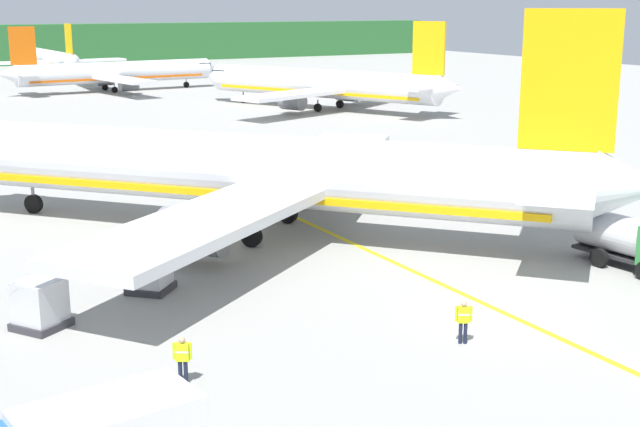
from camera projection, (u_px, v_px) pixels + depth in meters
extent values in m
cube|color=#999993|center=(134.00, 149.00, 74.92)|extent=(240.00, 320.00, 0.20)
cylinder|color=silver|center=(244.00, 169.00, 46.37)|extent=(27.00, 29.22, 3.80)
cone|color=silver|center=(632.00, 186.00, 40.09)|extent=(4.54, 4.54, 3.23)
cube|color=silver|center=(201.00, 224.00, 37.49)|extent=(15.75, 13.32, 0.50)
cylinder|color=slate|center=(194.00, 232.00, 40.86)|extent=(3.78, 3.85, 2.20)
cube|color=silver|center=(333.00, 156.00, 54.30)|extent=(14.24, 15.13, 0.50)
cylinder|color=slate|center=(290.00, 181.00, 52.63)|extent=(3.78, 3.85, 2.20)
cube|color=#F2B20C|center=(570.00, 81.00, 39.94)|extent=(3.22, 3.50, 6.50)
cube|color=silver|center=(563.00, 181.00, 41.06)|extent=(9.85, 9.36, 0.24)
cube|color=#F2B20C|center=(244.00, 188.00, 46.62)|extent=(24.44, 26.43, 0.36)
cylinder|color=black|center=(34.00, 204.00, 51.39)|extent=(1.00, 1.05, 1.10)
cylinder|color=gray|center=(33.00, 191.00, 51.20)|extent=(0.20, 0.20, 0.50)
cylinder|color=black|center=(252.00, 236.00, 44.20)|extent=(1.00, 1.05, 1.10)
cylinder|color=gray|center=(251.00, 221.00, 44.01)|extent=(0.20, 0.20, 0.50)
cylinder|color=black|center=(288.00, 214.00, 48.98)|extent=(1.00, 1.05, 1.10)
cylinder|color=gray|center=(288.00, 200.00, 48.79)|extent=(0.20, 0.20, 0.50)
cylinder|color=white|center=(320.00, 83.00, 101.40)|extent=(16.42, 29.54, 3.29)
cone|color=white|center=(214.00, 77.00, 110.80)|extent=(3.72, 3.22, 3.13)
cone|color=white|center=(450.00, 88.00, 91.72)|extent=(3.72, 3.71, 2.80)
cube|color=#192333|center=(225.00, 71.00, 109.55)|extent=(3.42, 3.08, 0.52)
cube|color=white|center=(291.00, 95.00, 94.30)|extent=(14.45, 8.56, 0.43)
cylinder|color=slate|center=(293.00, 101.00, 97.30)|extent=(2.91, 3.32, 1.91)
cube|color=white|center=(369.00, 84.00, 106.81)|extent=(13.98, 10.79, 0.43)
cylinder|color=slate|center=(347.00, 93.00, 106.06)|extent=(2.91, 3.32, 1.91)
cube|color=#F2B20C|center=(429.00, 48.00, 92.27)|extent=(1.93, 3.57, 5.63)
cube|color=white|center=(428.00, 87.00, 93.24)|extent=(9.32, 6.39, 0.21)
cube|color=#F2B20C|center=(320.00, 91.00, 101.61)|extent=(14.93, 26.66, 0.31)
cylinder|color=black|center=(243.00, 99.00, 108.70)|extent=(0.68, 0.99, 0.95)
cylinder|color=gray|center=(243.00, 93.00, 108.54)|extent=(0.17, 0.17, 0.43)
cylinder|color=black|center=(318.00, 108.00, 99.49)|extent=(0.68, 0.99, 0.95)
cylinder|color=gray|center=(318.00, 102.00, 99.32)|extent=(0.17, 0.17, 0.43)
cylinder|color=black|center=(340.00, 104.00, 103.05)|extent=(0.68, 0.99, 0.95)
cylinder|color=gray|center=(340.00, 98.00, 102.88)|extent=(0.17, 0.17, 0.43)
cylinder|color=silver|center=(117.00, 72.00, 122.44)|extent=(27.91, 4.70, 2.93)
cone|color=silver|center=(212.00, 68.00, 130.18)|extent=(2.03, 2.90, 2.79)
cone|color=silver|center=(6.00, 74.00, 114.47)|extent=(2.62, 2.65, 2.49)
cube|color=#192333|center=(201.00, 64.00, 129.14)|extent=(2.01, 2.61, 0.46)
cube|color=silver|center=(90.00, 73.00, 127.54)|extent=(4.20, 12.48, 0.39)
cylinder|color=slate|center=(105.00, 80.00, 126.75)|extent=(2.57, 1.85, 1.70)
cube|color=silver|center=(124.00, 80.00, 115.98)|extent=(5.72, 12.79, 0.39)
cylinder|color=slate|center=(129.00, 85.00, 118.65)|extent=(2.57, 1.85, 1.70)
cube|color=#D8590C|center=(23.00, 46.00, 114.86)|extent=(3.41, 0.49, 5.02)
cube|color=silver|center=(25.00, 74.00, 115.72)|extent=(2.98, 8.17, 0.19)
cube|color=#D8590C|center=(117.00, 78.00, 122.63)|extent=(25.13, 4.38, 0.28)
cylinder|color=black|center=(186.00, 85.00, 128.49)|extent=(0.86, 0.32, 0.85)
cylinder|color=gray|center=(186.00, 80.00, 128.35)|extent=(0.15, 0.15, 0.39)
cylinder|color=black|center=(105.00, 88.00, 124.02)|extent=(0.86, 0.32, 0.85)
cylinder|color=gray|center=(105.00, 83.00, 123.87)|extent=(0.15, 0.15, 0.39)
cylinder|color=black|center=(115.00, 90.00, 120.73)|extent=(0.86, 0.32, 0.85)
cylinder|color=gray|center=(114.00, 85.00, 120.58)|extent=(0.15, 0.15, 0.39)
cylinder|color=white|center=(51.00, 58.00, 154.66)|extent=(3.82, 27.04, 2.85)
cone|color=white|center=(32.00, 54.00, 166.65)|extent=(2.77, 1.89, 2.70)
cone|color=white|center=(74.00, 61.00, 142.35)|extent=(2.50, 2.48, 2.42)
cube|color=#192333|center=(34.00, 51.00, 165.12)|extent=(2.48, 1.88, 0.45)
cube|color=white|center=(14.00, 63.00, 150.11)|extent=(12.20, 4.41, 0.37)
cylinder|color=slate|center=(24.00, 67.00, 152.47)|extent=(1.73, 2.45, 1.65)
cube|color=white|center=(92.00, 60.00, 156.94)|extent=(12.37, 5.24, 0.37)
cylinder|color=slate|center=(79.00, 65.00, 157.25)|extent=(1.73, 2.45, 1.65)
cube|color=#F2B20C|center=(68.00, 39.00, 143.45)|extent=(0.39, 3.30, 4.87)
cube|color=white|center=(70.00, 60.00, 144.29)|extent=(7.87, 2.68, 0.18)
cube|color=#F2B20C|center=(51.00, 63.00, 154.84)|extent=(3.58, 24.34, 0.27)
cylinder|color=black|center=(38.00, 67.00, 163.72)|extent=(0.29, 0.83, 0.82)
cylinder|color=gray|center=(38.00, 64.00, 163.58)|extent=(0.15, 0.15, 0.37)
cylinder|color=black|center=(43.00, 72.00, 153.27)|extent=(0.29, 0.83, 0.82)
cylinder|color=gray|center=(42.00, 68.00, 153.13)|extent=(0.15, 0.15, 0.37)
cylinder|color=black|center=(65.00, 71.00, 155.21)|extent=(0.29, 0.83, 0.82)
cylinder|color=gray|center=(64.00, 67.00, 155.07)|extent=(0.15, 0.15, 0.37)
cylinder|color=silver|center=(616.00, 233.00, 41.18)|extent=(2.16, 3.81, 1.80)
cube|color=#262628|center=(630.00, 257.00, 40.69)|extent=(2.10, 5.76, 0.16)
cylinder|color=black|center=(628.00, 250.00, 42.03)|extent=(0.37, 0.92, 0.90)
cylinder|color=black|center=(599.00, 258.00, 40.82)|extent=(0.37, 0.92, 0.90)
cube|color=#333338|center=(151.00, 288.00, 37.41)|extent=(2.43, 2.43, 0.30)
cube|color=silver|center=(150.00, 269.00, 37.20)|extent=(2.15, 2.15, 1.47)
cube|color=silver|center=(161.00, 256.00, 36.94)|extent=(1.50, 1.55, 0.56)
cube|color=#333338|center=(42.00, 324.00, 33.19)|extent=(2.44, 2.44, 0.30)
cube|color=silver|center=(40.00, 301.00, 32.97)|extent=(2.16, 2.16, 1.61)
cube|color=silver|center=(28.00, 282.00, 33.06)|extent=(1.67, 1.40, 0.57)
cylinder|color=#191E33|center=(180.00, 372.00, 28.27)|extent=(0.14, 0.14, 0.81)
cylinder|color=#191E33|center=(186.00, 372.00, 28.27)|extent=(0.14, 0.14, 0.81)
cube|color=#CCE519|center=(182.00, 352.00, 28.10)|extent=(0.49, 0.41, 0.60)
cube|color=silver|center=(182.00, 351.00, 28.10)|extent=(0.51, 0.42, 0.06)
sphere|color=tan|center=(182.00, 340.00, 28.01)|extent=(0.22, 0.22, 0.22)
cylinder|color=#CCE519|center=(174.00, 351.00, 28.10)|extent=(0.09, 0.09, 0.57)
cylinder|color=#CCE519|center=(191.00, 351.00, 28.10)|extent=(0.09, 0.09, 0.57)
cylinder|color=#191E33|center=(465.00, 333.00, 31.63)|extent=(0.14, 0.14, 0.81)
cylinder|color=#191E33|center=(460.00, 333.00, 31.63)|extent=(0.14, 0.14, 0.81)
cube|color=#CCE519|center=(464.00, 315.00, 31.46)|extent=(0.49, 0.41, 0.61)
cube|color=silver|center=(464.00, 314.00, 31.46)|extent=(0.50, 0.42, 0.06)
sphere|color=tan|center=(464.00, 304.00, 31.36)|extent=(0.22, 0.22, 0.22)
cylinder|color=#CCE519|center=(471.00, 314.00, 31.45)|extent=(0.09, 0.09, 0.58)
cylinder|color=#CCE519|center=(456.00, 314.00, 31.46)|extent=(0.09, 0.09, 0.58)
cube|color=yellow|center=(354.00, 244.00, 44.78)|extent=(0.30, 60.00, 0.01)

